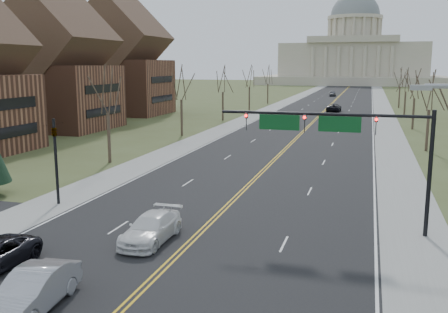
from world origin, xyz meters
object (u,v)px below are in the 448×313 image
Objects in this scene: signal_mast at (338,133)px; car_far_sb at (333,94)px; car_sb_inner_lead at (33,291)px; car_far_nb at (334,108)px; car_sb_inner_second at (151,228)px; signal_left at (55,152)px.

car_far_sb is (-9.39, 128.77, -4.95)m from signal_mast.
car_sb_inner_lead reaches higher than car_far_nb.
signal_mast reaches higher than car_sb_inner_second.
signal_mast is 19.06m from signal_left.
car_sb_inner_lead reaches higher than car_sb_inner_second.
signal_left is at bearing 180.00° from signal_mast.
signal_mast is 2.02× the size of signal_left.
signal_left reaches higher than car_far_nb.
car_far_nb is at bearing 94.02° from signal_mast.
car_far_nb is (13.54, 76.92, -2.90)m from signal_left.
signal_mast is at bearing -93.35° from car_far_sb.
car_sb_inner_lead is 90.69m from car_far_nb.
car_sb_inner_lead is 1.06× the size of car_far_sb.
car_far_nb is at bearing -93.13° from car_far_sb.
car_far_sb reaches higher than car_sb_inner_second.
car_far_nb is 1.22× the size of car_far_sb.
car_sb_inner_lead is at bearing -98.07° from car_far_sb.
signal_mast is 129.21m from car_far_sb.
signal_mast reaches higher than car_sb_inner_lead.
signal_left is at bearing 82.15° from car_far_nb.
car_sb_inner_second is (9.39, -5.10, -2.95)m from signal_left.
car_far_nb is (-5.41, 76.92, -4.95)m from signal_mast.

